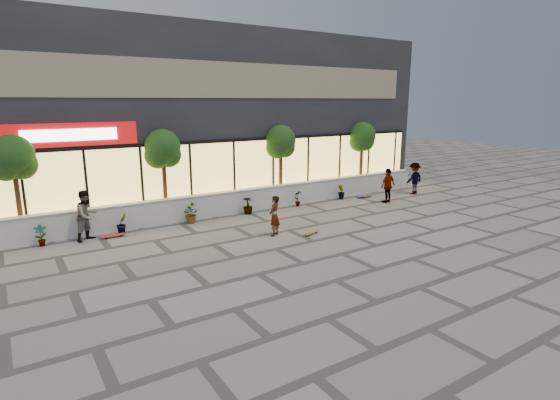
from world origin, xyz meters
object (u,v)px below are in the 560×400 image
tree_mideast (281,144)px  skateboard_right_far (362,196)px  skateboard_left (114,235)px  skateboard_right_near (367,196)px  skater_left (87,215)px  skater_right_far (414,178)px  tree_east (362,139)px  skateboard_center (311,232)px  skater_center (274,216)px  tree_west (13,160)px  skater_right_near (388,186)px  tree_midwest (163,151)px

tree_mideast → skateboard_right_far: bearing=-19.5°
skateboard_left → skateboard_right_near: 13.11m
skater_left → skater_right_far: bearing=-36.2°
tree_east → skateboard_center: size_ratio=4.58×
skater_right_far → skateboard_right_near: (-2.77, 0.76, -0.81)m
skater_left → skateboard_right_near: bearing=-33.8°
skater_left → skateboard_right_far: size_ratio=2.33×
skater_center → skateboard_center: size_ratio=1.83×
tree_west → skateboard_right_far: size_ratio=4.82×
skater_right_far → tree_mideast: bearing=-19.6°
tree_mideast → skater_right_far: (7.27, -2.39, -2.11)m
skateboard_right_near → tree_mideast: bearing=151.2°
skater_left → skater_center: bearing=-61.2°
skateboard_center → skateboard_right_far: bearing=11.7°
skater_right_far → skater_right_near: bearing=12.7°
tree_mideast → skater_right_near: bearing=-34.6°
skater_right_near → skater_right_far: 2.88m
tree_west → skater_left: tree_west is taller
tree_midwest → skater_right_near: 11.13m
skater_right_far → skateboard_center: skater_right_far is taller
skater_center → skateboard_right_far: 8.24m
skater_right_far → skater_left: bearing=-4.7°
skateboard_right_far → tree_east: bearing=31.9°
skateboard_right_far → tree_mideast: bearing=142.6°
tree_east → skateboard_right_far: (-1.27, -1.50, -2.91)m
skateboard_center → skateboard_right_near: skateboard_center is taller
tree_mideast → skateboard_right_far: (4.23, -1.50, -2.91)m
skater_center → tree_east: bearing=173.1°
skateboard_right_far → tree_midwest: bearing=153.8°
tree_west → tree_mideast: size_ratio=1.00×
tree_east → skateboard_right_near: tree_east is taller
skateboard_right_near → skater_right_far: bearing=-24.3°
tree_mideast → skateboard_left: bearing=-169.5°
skater_right_far → skateboard_right_far: skater_right_far is taller
skater_right_far → skateboard_right_far: size_ratio=2.16×
tree_east → skater_center: bearing=-152.0°
tree_east → tree_midwest: bearing=180.0°
skater_left → tree_west: bearing=113.0°
tree_east → skater_right_far: tree_east is taller
tree_midwest → skateboard_center: tree_midwest is taller
tree_east → skater_center: size_ratio=2.51×
skater_right_near → skateboard_right_near: skater_right_near is taller
skater_right_far → skateboard_center: (-9.33, -2.97, -0.80)m
skater_left → skateboard_left: bearing=-46.1°
skater_center → skateboard_right_near: size_ratio=2.15×
skater_center → skateboard_right_far: (7.56, 3.19, -0.70)m
tree_west → tree_east: 17.00m
tree_east → tree_west: bearing=180.0°
skater_center → skateboard_right_near: (7.83, 3.06, -0.71)m
tree_west → tree_midwest: same height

